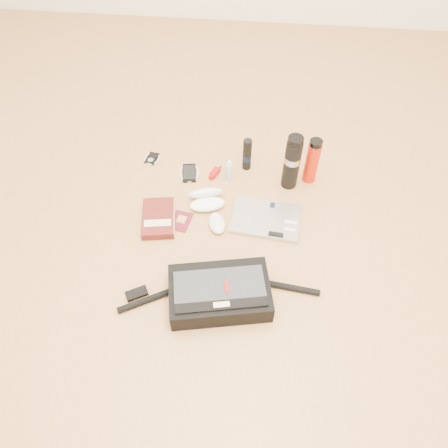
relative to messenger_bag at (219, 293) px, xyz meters
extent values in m
plane|color=#AD7B48|center=(-0.02, 0.29, -0.05)|extent=(4.00, 4.00, 0.00)
cube|color=black|center=(0.00, 0.00, 0.00)|extent=(0.44, 0.32, 0.10)
cube|color=#292B31|center=(0.00, -0.01, 0.05)|extent=(0.38, 0.24, 0.01)
cube|color=black|center=(0.02, -0.08, 0.05)|extent=(0.35, 0.11, 0.01)
cube|color=beige|center=(0.02, -0.08, 0.05)|extent=(0.06, 0.03, 0.01)
cube|color=#C60900|center=(0.03, 0.00, 0.05)|extent=(0.02, 0.05, 0.02)
cylinder|color=black|center=(-0.29, -0.04, -0.04)|extent=(0.23, 0.14, 0.03)
cylinder|color=black|center=(0.28, 0.08, -0.04)|extent=(0.25, 0.05, 0.03)
cube|color=black|center=(-0.34, -0.01, -0.04)|extent=(0.10, 0.08, 0.02)
cube|color=#A5A5A7|center=(0.17, 0.43, -0.04)|extent=(0.33, 0.25, 0.02)
cube|color=black|center=(0.20, 0.51, -0.03)|extent=(0.03, 0.03, 0.00)
cube|color=silver|center=(0.28, 0.41, -0.03)|extent=(0.06, 0.02, 0.01)
cube|color=silver|center=(0.28, 0.37, -0.03)|extent=(0.05, 0.02, 0.01)
cube|color=black|center=(0.22, 0.34, -0.03)|extent=(0.07, 0.03, 0.01)
cube|color=#4C1713|center=(-0.32, 0.38, -0.03)|extent=(0.18, 0.24, 0.04)
cube|color=beige|center=(-0.25, 0.39, -0.03)|extent=(0.04, 0.21, 0.03)
cube|color=beige|center=(-0.32, 0.33, -0.01)|extent=(0.13, 0.06, 0.00)
cube|color=#531121|center=(-0.22, 0.39, -0.05)|extent=(0.10, 0.13, 0.00)
cube|color=gold|center=(-0.22, 0.39, -0.05)|extent=(0.05, 0.05, 0.00)
ellipsoid|color=silver|center=(-0.05, 0.38, -0.03)|extent=(0.11, 0.14, 0.04)
ellipsoid|color=white|center=(-0.11, 0.48, -0.03)|extent=(0.19, 0.13, 0.05)
ellipsoid|color=white|center=(-0.12, 0.53, -0.01)|extent=(0.19, 0.13, 0.10)
ellipsoid|color=black|center=(-0.14, 0.47, -0.02)|extent=(0.05, 0.04, 0.02)
ellipsoid|color=black|center=(-0.08, 0.49, -0.02)|extent=(0.05, 0.04, 0.02)
cylinder|color=black|center=(-0.11, 0.48, -0.02)|extent=(0.03, 0.01, 0.01)
cube|color=black|center=(-0.44, 0.78, -0.05)|extent=(0.07, 0.10, 0.01)
cylinder|color=#B6B5B8|center=(-0.44, 0.77, -0.04)|extent=(0.03, 0.03, 0.00)
torus|color=silver|center=(-0.44, 0.78, -0.05)|extent=(0.09, 0.09, 0.01)
cube|color=black|center=(-0.23, 0.70, -0.05)|extent=(0.09, 0.13, 0.01)
cube|color=black|center=(-0.23, 0.70, -0.04)|extent=(0.07, 0.11, 0.00)
torus|color=silver|center=(-0.23, 0.70, -0.04)|extent=(0.11, 0.11, 0.01)
cube|color=#A2080E|center=(-0.10, 0.71, -0.04)|extent=(0.05, 0.07, 0.03)
cube|color=#B10F00|center=(-0.11, 0.67, -0.04)|extent=(0.03, 0.03, 0.02)
cylinder|color=#A6A6A9|center=(-0.08, 0.74, -0.04)|extent=(0.03, 0.04, 0.02)
cylinder|color=#97BBC7|center=(-0.02, 0.68, 0.00)|extent=(0.04, 0.04, 0.10)
cylinder|color=silver|center=(-0.02, 0.68, 0.05)|extent=(0.02, 0.02, 0.02)
cylinder|color=white|center=(-0.02, 0.68, 0.06)|extent=(0.01, 0.01, 0.01)
cylinder|color=black|center=(0.06, 0.77, 0.04)|extent=(0.04, 0.04, 0.18)
cylinder|color=black|center=(0.06, 0.77, 0.02)|extent=(0.04, 0.04, 0.03)
ellipsoid|color=black|center=(0.06, 0.77, 0.13)|extent=(0.04, 0.04, 0.02)
cylinder|color=black|center=(0.27, 0.67, 0.08)|extent=(0.10, 0.10, 0.27)
cylinder|color=#A4A4A6|center=(0.27, 0.67, 0.12)|extent=(0.10, 0.10, 0.03)
cylinder|color=black|center=(0.27, 0.67, 0.23)|extent=(0.09, 0.09, 0.03)
cylinder|color=#B01D08|center=(0.37, 0.72, 0.06)|extent=(0.09, 0.09, 0.23)
cylinder|color=black|center=(0.37, 0.72, 0.19)|extent=(0.08, 0.08, 0.02)
camera|label=1|loc=(0.11, -0.85, 1.53)|focal=35.00mm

